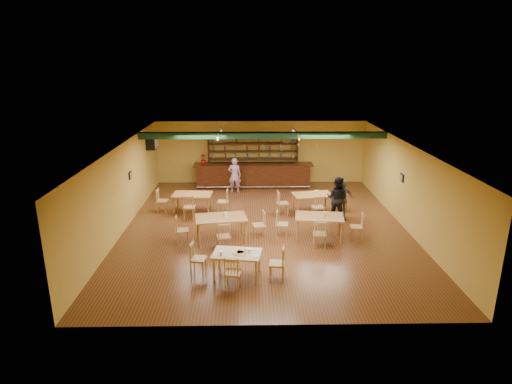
{
  "coord_description": "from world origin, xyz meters",
  "views": [
    {
      "loc": [
        -0.6,
        -14.51,
        5.8
      ],
      "look_at": [
        -0.32,
        0.6,
        1.15
      ],
      "focal_mm": 30.27,
      "sensor_mm": 36.0,
      "label": 1
    }
  ],
  "objects_px": {
    "dining_table_d": "(319,227)",
    "near_table": "(237,264)",
    "dining_table_a": "(193,203)",
    "patron_bar": "(235,175)",
    "dining_table_c": "(221,229)",
    "patron_right_a": "(337,198)",
    "dining_table_b": "(312,203)",
    "bar_counter": "(253,175)"
  },
  "relations": [
    {
      "from": "dining_table_d",
      "to": "patron_bar",
      "type": "distance_m",
      "value": 6.14
    },
    {
      "from": "dining_table_d",
      "to": "dining_table_b",
      "type": "bearing_deg",
      "value": 93.71
    },
    {
      "from": "bar_counter",
      "to": "near_table",
      "type": "distance_m",
      "value": 8.82
    },
    {
      "from": "near_table",
      "to": "bar_counter",
      "type": "bearing_deg",
      "value": 94.98
    },
    {
      "from": "dining_table_a",
      "to": "dining_table_d",
      "type": "height_order",
      "value": "dining_table_d"
    },
    {
      "from": "bar_counter",
      "to": "dining_table_d",
      "type": "height_order",
      "value": "bar_counter"
    },
    {
      "from": "dining_table_c",
      "to": "patron_bar",
      "type": "relative_size",
      "value": 1.04
    },
    {
      "from": "near_table",
      "to": "dining_table_b",
      "type": "bearing_deg",
      "value": 69.99
    },
    {
      "from": "patron_bar",
      "to": "dining_table_d",
      "type": "bearing_deg",
      "value": 122.73
    },
    {
      "from": "bar_counter",
      "to": "dining_table_b",
      "type": "height_order",
      "value": "bar_counter"
    },
    {
      "from": "dining_table_c",
      "to": "patron_right_a",
      "type": "xyz_separation_m",
      "value": [
        4.23,
        1.91,
        0.42
      ]
    },
    {
      "from": "bar_counter",
      "to": "patron_right_a",
      "type": "xyz_separation_m",
      "value": [
        3.08,
        -4.39,
        0.27
      ]
    },
    {
      "from": "dining_table_c",
      "to": "dining_table_d",
      "type": "xyz_separation_m",
      "value": [
        3.28,
        0.13,
        -0.02
      ]
    },
    {
      "from": "dining_table_b",
      "to": "patron_right_a",
      "type": "bearing_deg",
      "value": -54.5
    },
    {
      "from": "dining_table_a",
      "to": "dining_table_b",
      "type": "bearing_deg",
      "value": 2.13
    },
    {
      "from": "dining_table_c",
      "to": "patron_bar",
      "type": "height_order",
      "value": "patron_bar"
    },
    {
      "from": "dining_table_b",
      "to": "dining_table_c",
      "type": "xyz_separation_m",
      "value": [
        -3.43,
        -2.71,
        0.04
      ]
    },
    {
      "from": "dining_table_a",
      "to": "patron_bar",
      "type": "distance_m",
      "value": 3.12
    },
    {
      "from": "dining_table_d",
      "to": "near_table",
      "type": "relative_size",
      "value": 1.21
    },
    {
      "from": "bar_counter",
      "to": "near_table",
      "type": "bearing_deg",
      "value": -93.63
    },
    {
      "from": "dining_table_d",
      "to": "bar_counter",
      "type": "bearing_deg",
      "value": 116.02
    },
    {
      "from": "dining_table_a",
      "to": "patron_bar",
      "type": "height_order",
      "value": "patron_bar"
    },
    {
      "from": "dining_table_c",
      "to": "patron_right_a",
      "type": "height_order",
      "value": "patron_right_a"
    },
    {
      "from": "dining_table_b",
      "to": "dining_table_c",
      "type": "distance_m",
      "value": 4.37
    },
    {
      "from": "dining_table_a",
      "to": "near_table",
      "type": "relative_size",
      "value": 1.15
    },
    {
      "from": "dining_table_d",
      "to": "patron_right_a",
      "type": "height_order",
      "value": "patron_right_a"
    },
    {
      "from": "patron_bar",
      "to": "dining_table_c",
      "type": "bearing_deg",
      "value": 90.45
    },
    {
      "from": "dining_table_b",
      "to": "patron_right_a",
      "type": "distance_m",
      "value": 1.22
    },
    {
      "from": "dining_table_a",
      "to": "near_table",
      "type": "xyz_separation_m",
      "value": [
        1.88,
        -5.31,
        -0.03
      ]
    },
    {
      "from": "dining_table_d",
      "to": "patron_bar",
      "type": "relative_size",
      "value": 1.0
    },
    {
      "from": "dining_table_b",
      "to": "patron_right_a",
      "type": "height_order",
      "value": "patron_right_a"
    },
    {
      "from": "bar_counter",
      "to": "dining_table_a",
      "type": "distance_m",
      "value": 4.26
    },
    {
      "from": "bar_counter",
      "to": "patron_bar",
      "type": "distance_m",
      "value": 1.21
    },
    {
      "from": "patron_right_a",
      "to": "dining_table_b",
      "type": "bearing_deg",
      "value": -14.43
    },
    {
      "from": "dining_table_c",
      "to": "patron_bar",
      "type": "bearing_deg",
      "value": 77.61
    },
    {
      "from": "dining_table_c",
      "to": "dining_table_d",
      "type": "bearing_deg",
      "value": -7.1
    },
    {
      "from": "dining_table_b",
      "to": "bar_counter",
      "type": "bearing_deg",
      "value": 112.94
    },
    {
      "from": "near_table",
      "to": "patron_right_a",
      "type": "bearing_deg",
      "value": 59.05
    },
    {
      "from": "dining_table_d",
      "to": "dining_table_c",
      "type": "bearing_deg",
      "value": -170.85
    },
    {
      "from": "dining_table_d",
      "to": "near_table",
      "type": "distance_m",
      "value": 3.76
    },
    {
      "from": "dining_table_c",
      "to": "patron_right_a",
      "type": "bearing_deg",
      "value": 14.95
    },
    {
      "from": "dining_table_b",
      "to": "dining_table_c",
      "type": "relative_size",
      "value": 0.9
    }
  ]
}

